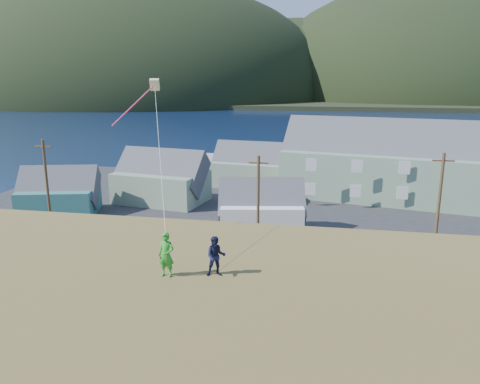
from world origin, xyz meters
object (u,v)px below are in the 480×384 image
lodge (425,165)px  kite_flyer_green (166,255)px  shed_palegreen_near (161,179)px  wharf (262,164)px  shed_white (261,209)px  shed_palegreen_far (254,166)px  kite_flyer_navy (216,256)px  shed_teal (59,193)px

lodge → kite_flyer_green: lodge is taller
lodge → shed_palegreen_near: size_ratio=3.01×
kite_flyer_green → lodge: bearing=73.5°
wharf → shed_palegreen_near: bearing=-109.5°
kite_flyer_green → shed_palegreen_near: bearing=116.5°
shed_palegreen_near → lodge: bearing=20.8°
shed_white → shed_palegreen_near: bearing=135.5°
shed_white → shed_palegreen_far: size_ratio=0.76×
shed_white → kite_flyer_navy: bearing=-95.7°
lodge → kite_flyer_green: 44.74m
lodge → shed_teal: bearing=-150.6°
wharf → shed_teal: bearing=-119.5°
shed_palegreen_near → shed_palegreen_far: size_ratio=0.99×
lodge → kite_flyer_green: size_ratio=20.11×
shed_teal → shed_palegreen_near: bearing=23.0°
shed_palegreen_near → kite_flyer_navy: kite_flyer_navy is taller
lodge → kite_flyer_green: (-17.10, -41.18, 3.56)m
shed_palegreen_far → kite_flyer_navy: kite_flyer_navy is taller
shed_teal → shed_palegreen_far: (18.37, 17.20, 0.39)m
shed_white → kite_flyer_green: kite_flyer_green is taller
wharf → lodge: bearing=-40.2°
shed_palegreen_near → shed_palegreen_far: (9.38, 10.33, -0.08)m
kite_flyer_green → kite_flyer_navy: 1.85m
shed_white → kite_flyer_green: (0.04, -26.30, 5.60)m
lodge → kite_flyer_navy: size_ratio=22.31×
shed_teal → kite_flyer_green: kite_flyer_green is taller
shed_white → kite_flyer_navy: 26.54m
shed_white → shed_teal: bearing=164.5°
shed_white → lodge: bearing=31.2°
kite_flyer_green → shed_palegreen_far: bearing=100.8°
kite_flyer_green → shed_white: bearing=96.1°
shed_white → kite_flyer_green: 26.89m
kite_flyer_green → wharf: bearing=100.5°
lodge → shed_palegreen_far: lodge is taller
kite_flyer_navy → shed_palegreen_far: bearing=82.8°
lodge → shed_white: lodge is taller
lodge → shed_palegreen_far: size_ratio=2.99×
shed_palegreen_near → shed_white: size_ratio=1.30×
shed_teal → kite_flyer_navy: kite_flyer_navy is taller
kite_flyer_navy → lodge: bearing=55.1°
shed_palegreen_far → shed_teal: bearing=-129.7°
shed_palegreen_far → shed_palegreen_near: bearing=-125.0°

